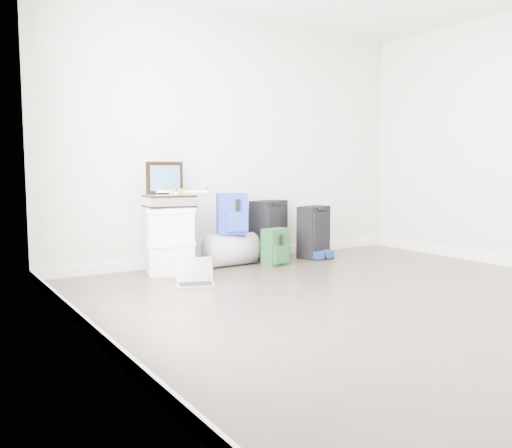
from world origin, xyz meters
TOP-DOWN VIEW (x-y plane):
  - ground at (0.00, 0.00)m, footprint 5.00×5.00m
  - room_envelope at (0.00, 0.02)m, footprint 4.52×5.02m
  - boxes_stack at (-0.99, 2.14)m, footprint 0.55×0.49m
  - briefcase at (-0.99, 2.14)m, footprint 0.49×0.38m
  - painting at (-0.99, 2.23)m, footprint 0.43×0.12m
  - drone at (-0.91, 2.12)m, footprint 0.56×0.56m
  - duffel_bag at (-0.25, 2.19)m, footprint 0.57×0.36m
  - blue_backpack at (-0.25, 2.16)m, footprint 0.36×0.31m
  - large_suitcase at (0.35, 2.35)m, footprint 0.50×0.42m
  - green_backpack at (0.17, 1.95)m, footprint 0.32×0.26m
  - carry_on at (0.83, 2.11)m, footprint 0.44×0.35m
  - shoes at (0.81, 2.03)m, footprint 0.28×0.32m
  - rolled_rug at (0.90, 2.14)m, footprint 0.16×0.16m
  - laptop at (-1.01, 1.53)m, footprint 0.40×0.35m

SIDE VIEW (x-z plane):
  - ground at x=0.00m, z-range 0.00..0.00m
  - shoes at x=0.81m, z-range 0.00..0.10m
  - laptop at x=-1.01m, z-range -0.06..0.18m
  - duffel_bag at x=-0.25m, z-range 0.00..0.35m
  - green_backpack at x=0.17m, z-range -0.01..0.39m
  - rolled_rug at x=0.90m, z-range 0.00..0.49m
  - carry_on at x=0.83m, z-range 0.00..0.61m
  - boxes_stack at x=-0.99m, z-range 0.00..0.67m
  - large_suitcase at x=0.35m, z-range 0.00..0.68m
  - blue_backpack at x=-0.25m, z-range 0.34..0.78m
  - briefcase at x=-0.99m, z-range 0.66..0.80m
  - drone at x=-0.91m, z-range 0.80..0.85m
  - painting at x=-0.99m, z-range 0.80..1.12m
  - room_envelope at x=0.00m, z-range 0.37..3.08m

